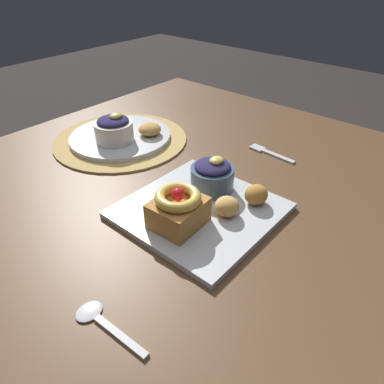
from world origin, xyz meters
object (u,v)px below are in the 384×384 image
Objects in this scene: berry_ramekin at (212,176)px; back_pastry at (150,129)px; fritter_front at (227,206)px; back_plate at (120,137)px; cake_slice at (178,209)px; fork at (269,152)px; fritter_middle at (256,195)px; front_plate at (200,210)px; back_ramekin at (114,129)px; spoon at (102,322)px.

berry_ramekin reaches higher than back_pastry.
back_plate is at bearing 77.99° from fritter_front.
cake_slice is 0.76× the size of fork.
fritter_front is 0.99× the size of fritter_middle.
back_pastry is at bearing 68.33° from fritter_front.
front_plate reaches higher than fork.
back_plate is (0.09, 0.41, -0.02)m from fritter_front.
front_plate is 0.07m from cake_slice.
berry_ramekin is at bearing 99.99° from fritter_middle.
cake_slice reaches higher than berry_ramekin.
berry_ramekin is 0.70× the size of fork.
fritter_front reaches higher than front_plate.
cake_slice is 0.37m from back_ramekin.
spoon is (-0.57, -0.08, 0.00)m from fork.
cake_slice is 0.37m from back_pastry.
berry_ramekin is at bearing -80.18° from spoon.
berry_ramekin is (0.13, 0.03, -0.00)m from cake_slice.
cake_slice is 0.36m from fork.
back_plate reaches higher than spoon.
fritter_middle reaches higher than spoon.
spoon is at bearing -132.46° from back_plate.
back_plate is (0.17, 0.36, -0.04)m from cake_slice.
back_plate is at bearing 73.81° from front_plate.
fritter_front is 0.29m from spoon.
berry_ramekin reaches higher than fork.
back_pastry reaches higher than front_plate.
back_plate is (0.10, 0.36, 0.01)m from front_plate.
berry_ramekin is at bearing -91.35° from back_ramekin.
front_plate is at bearing 139.66° from fritter_middle.
front_plate is 0.35m from back_ramekin.
back_pastry is 0.31m from fork.
fritter_middle is at bearing -101.11° from back_pastry.
back_pastry is (0.09, 0.28, -0.01)m from berry_ramekin.
cake_slice reaches higher than fritter_middle.
back_plate is at bearing 30.48° from back_ramekin.
front_plate is 2.12× the size of spoon.
back_pastry is (0.14, 0.35, 0.00)m from fritter_front.
fritter_middle is at bearing -80.01° from berry_ramekin.
spoon is (-0.21, -0.05, -0.04)m from cake_slice.
front_plate is 2.79× the size of back_ramekin.
front_plate is 5.84× the size of fritter_front.
berry_ramekin is at bearing 94.47° from fork.
back_pastry is at bearing -27.06° from back_ramekin.
back_plate is at bearing 83.63° from berry_ramekin.
cake_slice is 2.09× the size of fritter_front.
cake_slice is (-0.06, -0.00, 0.04)m from front_plate.
berry_ramekin is 0.09m from fritter_front.
cake_slice is 1.00× the size of back_ramekin.
fork is at bearing -85.22° from spoon.
spoon is at bearing -131.36° from back_ramekin.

